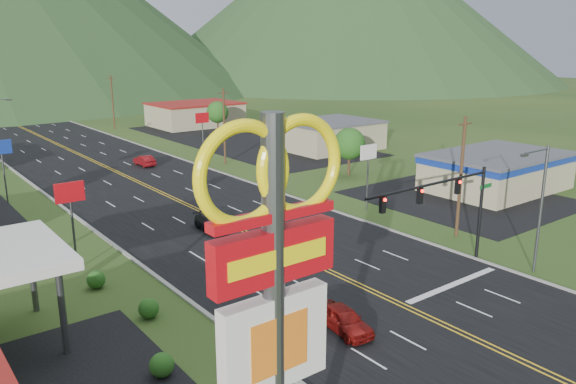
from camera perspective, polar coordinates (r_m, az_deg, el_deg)
pylon_sign at (r=14.62m, az=-1.46°, el=-10.49°), size 4.32×0.60×14.00m
traffic_signal at (r=39.94m, az=15.93°, el=-0.61°), size 13.10×0.43×7.00m
streetlight_east at (r=41.81m, az=24.17°, el=-0.89°), size 3.28×0.25×9.00m
building_east_near at (r=65.65m, az=20.45°, el=2.17°), size 15.40×10.40×4.10m
building_east_mid at (r=86.36m, az=4.17°, el=5.83°), size 14.40×11.40×4.30m
building_east_far at (r=112.70m, az=-9.40°, el=7.81°), size 16.40×12.40×4.50m
pole_sign_west_a at (r=41.52m, az=-21.23°, el=-0.88°), size 2.00×0.18×6.40m
pole_sign_west_b at (r=62.53m, az=-27.09°, el=3.50°), size 2.00×0.18×6.40m
pole_sign_east_a at (r=53.69m, az=8.16°, el=3.36°), size 2.00×0.18×6.40m
pole_sign_east_b at (r=79.09m, az=-8.70°, el=6.99°), size 2.00×0.18×6.40m
tree_east_a at (r=68.51m, az=6.26°, el=4.90°), size 3.84×3.84×5.82m
tree_east_b at (r=101.14m, az=-7.18°, el=8.05°), size 3.84×3.84×5.82m
utility_pole_a at (r=47.80m, az=17.15°, el=1.53°), size 1.60×0.28×10.00m
utility_pole_b at (r=75.03m, az=-6.50°, el=6.71°), size 1.60×0.28×10.00m
utility_pole_c at (r=111.02m, az=-17.38°, el=8.73°), size 1.60×0.28×10.00m
utility_pole_d at (r=149.07m, az=-22.88°, el=9.63°), size 1.60×0.28×10.00m
car_red_near at (r=32.16m, az=5.69°, el=-12.80°), size 2.11×4.23×1.38m
car_dark_mid at (r=48.64m, az=-7.83°, el=-3.23°), size 2.02×4.35×1.23m
car_red_far at (r=76.42m, az=-14.38°, el=3.10°), size 1.55×4.16×1.36m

